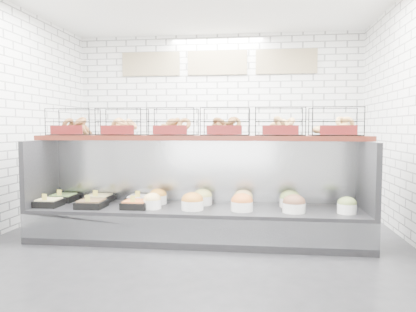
# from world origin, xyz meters

# --- Properties ---
(ground) EXTENTS (5.50, 5.50, 0.00)m
(ground) POSITION_xyz_m (0.00, 0.00, 0.00)
(ground) COLOR black
(ground) RESTS_ON ground
(room_shell) EXTENTS (5.02, 5.51, 3.01)m
(room_shell) POSITION_xyz_m (0.00, 0.60, 2.06)
(room_shell) COLOR silver
(room_shell) RESTS_ON ground
(display_case) EXTENTS (4.00, 0.90, 1.20)m
(display_case) POSITION_xyz_m (-0.00, 0.34, 0.33)
(display_case) COLOR black
(display_case) RESTS_ON ground
(bagel_shelf) EXTENTS (4.10, 0.50, 0.40)m
(bagel_shelf) POSITION_xyz_m (-0.00, 0.52, 1.38)
(bagel_shelf) COLOR #44150E
(bagel_shelf) RESTS_ON display_case
(prep_counter) EXTENTS (4.00, 0.60, 1.20)m
(prep_counter) POSITION_xyz_m (-0.00, 2.43, 0.47)
(prep_counter) COLOR #93969B
(prep_counter) RESTS_ON ground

